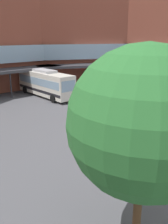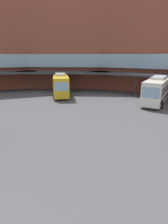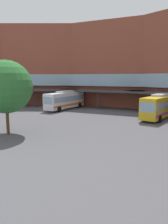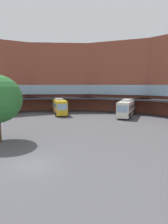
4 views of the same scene
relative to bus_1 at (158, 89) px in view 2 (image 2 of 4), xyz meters
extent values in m
cube|color=brown|center=(-2.03, 9.96, 7.32)|extent=(19.49, 9.85, 18.66)
cube|color=#8CADC6|center=(-2.16, 9.37, 3.96)|extent=(17.72, 9.68, 2.61)
cube|color=#38383D|center=(-3.10, 5.08, 1.72)|extent=(19.07, 7.89, 0.40)
cylinder|color=#2D2D33|center=(-3.44, 3.51, -0.15)|extent=(0.20, 0.20, 3.73)
cube|color=brown|center=(-18.85, 9.96, 7.32)|extent=(19.49, 9.85, 18.66)
cube|color=#8CADC6|center=(-18.72, 9.37, 3.96)|extent=(17.72, 9.68, 2.61)
cube|color=#38383D|center=(-17.78, 5.08, 1.72)|extent=(19.07, 7.89, 0.40)
cylinder|color=#2D2D33|center=(-17.44, 3.51, -0.15)|extent=(0.20, 0.20, 3.73)
cube|color=silver|center=(0.00, 0.02, -0.03)|extent=(5.16, 11.69, 3.27)
cube|color=#8CADC6|center=(0.00, 0.02, 0.36)|extent=(5.05, 11.04, 1.05)
cube|color=black|center=(0.00, 0.02, -0.94)|extent=(5.13, 11.48, 0.39)
cube|color=#8CADC6|center=(-1.33, -5.48, 0.36)|extent=(2.21, 0.64, 1.44)
cube|color=#B2B2B7|center=(0.00, 0.02, 1.79)|extent=(2.70, 4.41, 0.36)
cylinder|color=black|center=(0.33, -4.06, -1.46)|extent=(0.55, 1.14, 1.10)
cylinder|color=black|center=(-2.15, -3.46, -1.46)|extent=(0.55, 1.14, 1.10)
cylinder|color=black|center=(-0.32, 4.09, -1.46)|extent=(0.55, 1.14, 1.10)
cube|color=gold|center=(-16.71, 1.22, -0.05)|extent=(6.91, 11.31, 3.23)
cube|color=#8CADC6|center=(-16.71, 1.22, 0.34)|extent=(6.68, 10.72, 1.03)
cube|color=purple|center=(-16.71, 1.22, -0.95)|extent=(6.84, 11.12, 0.39)
cube|color=#8CADC6|center=(-14.43, -3.88, 0.34)|extent=(2.07, 1.01, 1.42)
cube|color=#B2B2B7|center=(-16.71, 1.22, 1.74)|extent=(3.27, 4.42, 0.36)
cylinder|color=black|center=(-14.00, -1.77, -1.46)|extent=(0.72, 1.13, 1.10)
cylinder|color=black|center=(-16.29, -2.80, -1.46)|extent=(0.72, 1.13, 1.10)
cylinder|color=black|center=(-17.13, 5.23, -1.46)|extent=(0.72, 1.13, 1.10)
cylinder|color=black|center=(-19.43, 4.20, -1.46)|extent=(0.72, 1.13, 1.10)
camera|label=1|loc=(-26.20, -25.76, 6.66)|focal=39.87mm
camera|label=2|loc=(-2.93, -30.91, 4.96)|focal=30.24mm
camera|label=3|loc=(8.51, -26.44, 4.53)|focal=35.27mm
camera|label=4|loc=(-3.44, -43.30, 5.21)|focal=29.34mm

